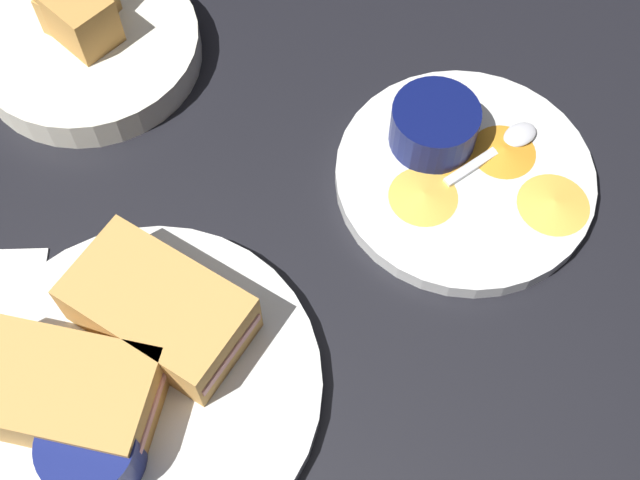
% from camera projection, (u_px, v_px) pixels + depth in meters
% --- Properties ---
extents(ground_plane, '(1.10, 1.10, 0.03)m').
position_uv_depth(ground_plane, '(242.00, 260.00, 0.67)').
color(ground_plane, black).
extents(plate_sandwich_main, '(0.27, 0.27, 0.02)m').
position_uv_depth(plate_sandwich_main, '(144.00, 387.00, 0.60)').
color(plate_sandwich_main, silver).
rests_on(plate_sandwich_main, ground_plane).
extents(sandwich_half_near, '(0.15, 0.12, 0.05)m').
position_uv_depth(sandwich_half_near, '(159.00, 309.00, 0.59)').
color(sandwich_half_near, tan).
rests_on(sandwich_half_near, plate_sandwich_main).
extents(sandwich_half_far, '(0.13, 0.08, 0.05)m').
position_uv_depth(sandwich_half_far, '(63.00, 391.00, 0.56)').
color(sandwich_half_far, tan).
rests_on(sandwich_half_far, plate_sandwich_main).
extents(ramekin_dark_sauce, '(0.07, 0.07, 0.04)m').
position_uv_depth(ramekin_dark_sauce, '(92.00, 451.00, 0.55)').
color(ramekin_dark_sauce, navy).
rests_on(ramekin_dark_sauce, plate_sandwich_main).
extents(spoon_by_dark_ramekin, '(0.02, 0.10, 0.01)m').
position_uv_depth(spoon_by_dark_ramekin, '(122.00, 384.00, 0.59)').
color(spoon_by_dark_ramekin, silver).
rests_on(spoon_by_dark_ramekin, plate_sandwich_main).
extents(plate_chips_companion, '(0.22, 0.22, 0.02)m').
position_uv_depth(plate_chips_companion, '(464.00, 177.00, 0.69)').
color(plate_chips_companion, silver).
rests_on(plate_chips_companion, ground_plane).
extents(ramekin_light_gravy, '(0.07, 0.07, 0.04)m').
position_uv_depth(ramekin_light_gravy, '(434.00, 125.00, 0.68)').
color(ramekin_light_gravy, '#0C144C').
rests_on(ramekin_light_gravy, plate_chips_companion).
extents(spoon_by_gravy_ramekin, '(0.08, 0.08, 0.01)m').
position_uv_depth(spoon_by_gravy_ramekin, '(508.00, 142.00, 0.69)').
color(spoon_by_gravy_ramekin, silver).
rests_on(spoon_by_gravy_ramekin, plate_chips_companion).
extents(plantain_chip_scatter, '(0.18, 0.13, 0.01)m').
position_uv_depth(plantain_chip_scatter, '(482.00, 173.00, 0.68)').
color(plantain_chip_scatter, orange).
rests_on(plantain_chip_scatter, plate_chips_companion).
extents(bread_basket_rear, '(0.20, 0.20, 0.08)m').
position_uv_depth(bread_basket_rear, '(87.00, 39.00, 0.74)').
color(bread_basket_rear, silver).
rests_on(bread_basket_rear, ground_plane).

